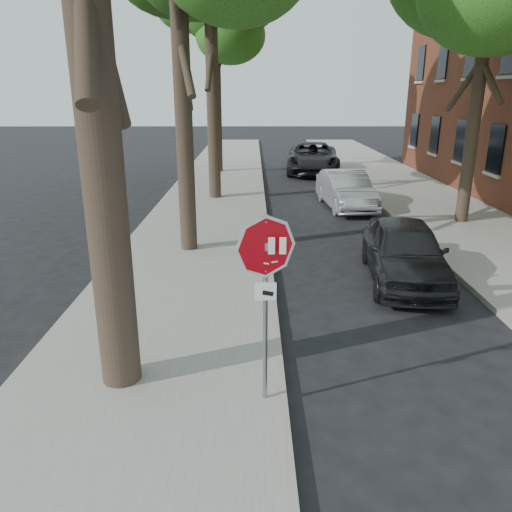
{
  "coord_description": "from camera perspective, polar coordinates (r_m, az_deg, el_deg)",
  "views": [
    {
      "loc": [
        -0.85,
        -5.96,
        4.15
      ],
      "look_at": [
        -0.82,
        0.41,
        2.05
      ],
      "focal_mm": 35.0,
      "sensor_mm": 36.0,
      "label": 1
    }
  ],
  "objects": [
    {
      "name": "stop_sign",
      "position": [
        6.33,
        1.11,
        -2.12
      ],
      "size": [
        0.76,
        0.34,
        2.61
      ],
      "color": "gray",
      "rests_on": "sidewalk_left"
    },
    {
      "name": "curb_right",
      "position": [
        19.04,
        14.38,
        5.26
      ],
      "size": [
        0.12,
        55.0,
        0.13
      ],
      "primitive_type": "cube",
      "color": "#9E9384",
      "rests_on": "ground"
    },
    {
      "name": "ground",
      "position": [
        7.31,
        6.73,
        -16.49
      ],
      "size": [
        120.0,
        120.0,
        0.0
      ],
      "primitive_type": "plane",
      "color": "black",
      "rests_on": "ground"
    },
    {
      "name": "car_b",
      "position": [
        19.05,
        10.23,
        7.45
      ],
      "size": [
        1.8,
        4.27,
        1.37
      ],
      "primitive_type": "imported",
      "rotation": [
        0.0,
        0.0,
        0.09
      ],
      "color": "#A6A9AE",
      "rests_on": "ground"
    },
    {
      "name": "tree_far",
      "position": [
        27.31,
        -4.65,
        24.6
      ],
      "size": [
        5.29,
        4.91,
        9.33
      ],
      "color": "black",
      "rests_on": "sidewalk_left"
    },
    {
      "name": "car_d",
      "position": [
        27.41,
        6.53,
        11.08
      ],
      "size": [
        3.22,
        5.99,
        1.6
      ],
      "primitive_type": "imported",
      "rotation": [
        0.0,
        0.0,
        -0.1
      ],
      "color": "black",
      "rests_on": "ground"
    },
    {
      "name": "sidewalk_right",
      "position": [
        19.66,
        20.19,
        5.09
      ],
      "size": [
        4.0,
        55.0,
        0.12
      ],
      "primitive_type": "cube",
      "color": "gray",
      "rests_on": "ground"
    },
    {
      "name": "curb_left",
      "position": [
        18.43,
        0.96,
        5.41
      ],
      "size": [
        0.12,
        55.0,
        0.13
      ],
      "primitive_type": "cube",
      "color": "#9E9384",
      "rests_on": "ground"
    },
    {
      "name": "car_a",
      "position": [
        11.84,
        16.66,
        0.5
      ],
      "size": [
        2.1,
        4.27,
        1.4
      ],
      "primitive_type": "imported",
      "rotation": [
        0.0,
        0.0,
        -0.11
      ],
      "color": "black",
      "rests_on": "ground"
    },
    {
      "name": "sidewalk_left",
      "position": [
        18.5,
        -5.43,
        5.36
      ],
      "size": [
        4.0,
        55.0,
        0.12
      ],
      "primitive_type": "cube",
      "color": "gray",
      "rests_on": "ground"
    }
  ]
}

